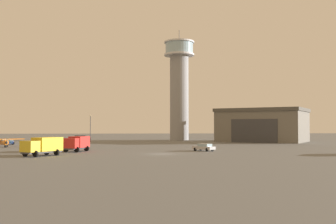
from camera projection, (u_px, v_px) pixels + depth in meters
name	position (u px, v px, depth m)	size (l,w,h in m)	color
ground_plane	(161.00, 154.00, 66.63)	(400.00, 400.00, 0.00)	#60605E
control_tower	(179.00, 84.00, 135.84)	(10.23, 10.23, 37.56)	gray
hangar	(263.00, 125.00, 121.01)	(31.08, 29.40, 9.95)	#6B665B
airplane_orange	(2.00, 141.00, 88.81)	(8.34, 6.94, 2.70)	orange
truck_box_yellow	(43.00, 146.00, 62.27)	(5.80, 6.80, 2.88)	#38383D
truck_box_red	(77.00, 143.00, 73.06)	(4.35, 6.45, 2.76)	#38383D
truck_flatbed_black	(74.00, 141.00, 93.96)	(7.22, 4.89, 2.48)	#38383D
car_silver	(204.00, 147.00, 74.71)	(4.11, 4.35, 1.37)	#B7BABF
car_blue	(10.00, 142.00, 101.41)	(2.89, 4.35, 1.37)	#2847A8
light_post_west	(90.00, 126.00, 119.59)	(0.44, 0.44, 8.08)	#38383D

